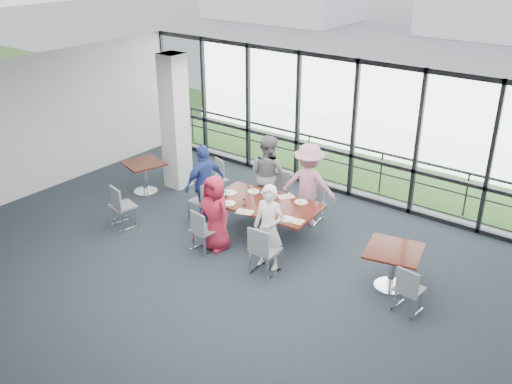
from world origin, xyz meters
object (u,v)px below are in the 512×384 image
Objects in this scene: diner_far_right at (308,185)px; chair_spare_la at (123,206)px; side_table_right at (394,255)px; diner_near_right at (269,228)px; chair_main_nl at (204,230)px; chair_spare_lb at (217,179)px; chair_main_end at (201,201)px; chair_main_fr at (310,203)px; diner_far_left at (268,175)px; chair_main_nr at (266,250)px; main_table at (265,208)px; side_table_left at (144,167)px; chair_main_fl at (274,193)px; diner_near_left at (215,213)px; chair_spare_r at (409,289)px; diner_end at (205,183)px; structural_column at (175,122)px.

chair_spare_la is at bearing 21.86° from diner_far_right.
side_table_right is 2.23m from diner_near_right.
chair_main_nl is 1.05× the size of chair_spare_lb.
chair_main_end is (-1.90, -1.22, -0.46)m from diner_far_right.
chair_spare_lb is (-2.42, -0.22, -0.01)m from chair_main_fr.
diner_far_left is at bearing -13.24° from diner_far_right.
chair_main_nr reaches higher than chair_main_nl.
chair_main_fr is (0.36, 1.12, -0.23)m from main_table.
chair_main_nl is at bearing -176.64° from diner_near_right.
side_table_left is at bearing 175.06° from main_table.
diner_far_right is 0.98m from chair_main_fl.
diner_far_right reaches higher than chair_main_nl.
chair_main_nr reaches higher than side_table_left.
chair_main_end is (-2.35, 0.87, -0.03)m from chair_main_nr.
diner_near_right is at bearing -54.99° from main_table.
diner_far_right is (0.85, 1.97, 0.13)m from diner_near_left.
chair_spare_la reaches higher than chair_main_nl.
diner_near_left is 3.86m from chair_spare_r.
side_table_right is 0.65× the size of diner_end.
chair_main_nr is at bearing 164.85° from chair_spare_lb.
chair_spare_lb is (-1.44, 2.06, -0.02)m from chair_main_nl.
side_table_right is 1.19× the size of chair_main_nr.
chair_main_nl reaches higher than side_table_left.
chair_spare_la reaches higher than main_table.
side_table_left is 0.61× the size of diner_end.
side_table_left is 0.58× the size of diner_far_left.
chair_spare_la is (-1.07, -1.23, 0.04)m from chair_main_end.
main_table is 2.62× the size of chair_main_end.
structural_column reaches higher than chair_main_nl.
side_table_left is 0.58× the size of diner_far_right.
chair_main_end is (-0.07, -0.06, -0.41)m from diner_end.
chair_main_nr is 1.11× the size of chair_main_fr.
chair_main_nl is at bearing 48.23° from diner_far_right.
diner_far_right is 3.41m from chair_spare_r.
diner_near_left is 2.15m from diner_far_right.
chair_spare_la is at bearing -155.88° from main_table.
diner_far_left is 1.51m from chair_spare_lb.
diner_end is at bearing -179.21° from chair_spare_r.
diner_near_left is at bearing 99.22° from diner_far_left.
side_table_right is (6.03, -0.92, -0.96)m from structural_column.
chair_main_fl reaches higher than side_table_left.
diner_end is 1.76m from chair_spare_la.
structural_column is 3.43m from main_table.
diner_near_left is 1.84× the size of chair_spare_lb.
side_table_right is at bearing -7.41° from main_table.
main_table is 2.69× the size of chair_spare_r.
side_table_left is 2.03m from chair_main_end.
chair_main_fl is (-1.25, 1.89, -0.37)m from diner_near_right.
chair_spare_la reaches higher than side_table_right.
chair_spare_la is 1.12× the size of chair_spare_r.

